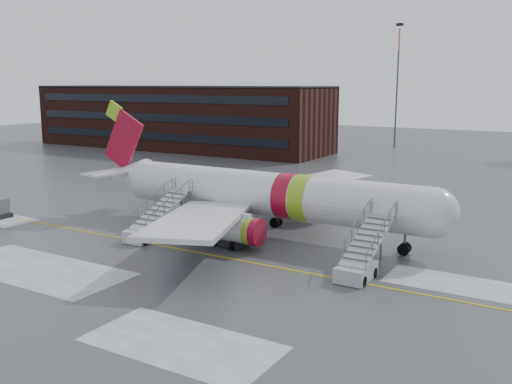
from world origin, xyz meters
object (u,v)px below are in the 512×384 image
Objects in this scene: airliner at (258,194)px; airstair_aft at (150,226)px; airstair_fwd at (360,261)px; pushback_tug at (229,237)px.

airliner is 9.63m from airstair_aft.
airliner reaches higher than airstair_aft.
airliner is 13.73m from airstair_fwd.
airstair_aft is (-18.52, 0.00, 0.00)m from airstair_fwd.
airstair_aft is 6.98m from pushback_tug.
airliner is 5.56m from pushback_tug.
airstair_aft is 2.46× the size of pushback_tug.
airliner is at bearing 151.11° from airstair_fwd.
airliner reaches higher than pushback_tug.
airstair_aft is at bearing -135.60° from airliner.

